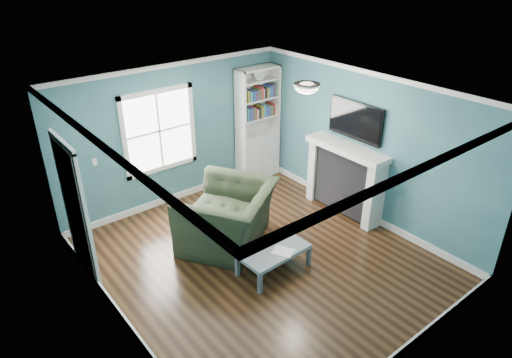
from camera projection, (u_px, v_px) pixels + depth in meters
floor at (261, 259)px, 7.10m from camera, size 5.00×5.00×0.00m
room_walls at (262, 168)px, 6.38m from camera, size 5.00×5.00×5.00m
trim at (262, 189)px, 6.54m from camera, size 4.50×5.00×2.60m
window at (159, 131)px, 8.00m from camera, size 1.40×0.06×1.50m
bookshelf at (258, 135)px, 9.26m from camera, size 0.90×0.35×2.31m
fireplace at (345, 180)px, 8.10m from camera, size 0.44×1.58×1.30m
tv at (356, 120)px, 7.67m from camera, size 0.06×1.10×0.65m
door at (75, 210)px, 6.35m from camera, size 0.12×0.98×2.17m
ceiling_fixture at (307, 87)px, 6.51m from camera, size 0.38×0.38×0.15m
light_switch at (95, 162)px, 7.45m from camera, size 0.08×0.01×0.12m
recliner at (227, 208)px, 7.22m from camera, size 1.78×1.62×1.30m
coffee_table at (274, 252)px, 6.71m from camera, size 1.05×0.60×0.38m
paper_sheet at (283, 251)px, 6.65m from camera, size 0.34×0.37×0.00m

